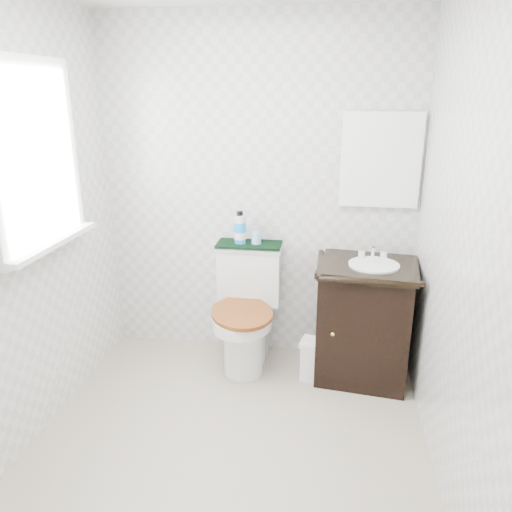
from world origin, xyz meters
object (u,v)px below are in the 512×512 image
(mouthwash_bottle, at_px, (240,229))
(cup, at_px, (256,237))
(trash_bin, at_px, (315,360))
(vanity, at_px, (365,319))
(toilet, at_px, (247,315))

(mouthwash_bottle, relative_size, cup, 2.63)
(mouthwash_bottle, bearing_deg, trash_bin, -26.66)
(vanity, relative_size, mouthwash_bottle, 4.00)
(cup, bearing_deg, vanity, -13.67)
(trash_bin, bearing_deg, toilet, 161.74)
(mouthwash_bottle, distance_m, cup, 0.13)
(cup, bearing_deg, toilet, -112.33)
(toilet, height_order, cup, cup)
(vanity, bearing_deg, mouthwash_bottle, 168.47)
(cup, bearing_deg, mouthwash_bottle, -176.69)
(toilet, xyz_separation_m, cup, (0.05, 0.12, 0.54))
(trash_bin, distance_m, cup, 0.93)
(toilet, relative_size, vanity, 0.92)
(toilet, bearing_deg, trash_bin, -18.26)
(mouthwash_bottle, bearing_deg, vanity, -11.53)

